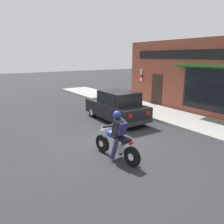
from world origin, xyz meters
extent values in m
plane|color=#2B2B2D|center=(0.00, 0.00, 0.00)|extent=(80.00, 80.00, 0.00)
cube|color=#9E9B93|center=(4.71, 3.00, 0.07)|extent=(2.60, 22.00, 0.14)
cube|color=brown|center=(6.26, 0.46, 2.10)|extent=(0.50, 11.81, 4.20)
cube|color=#2D2319|center=(5.99, 3.71, 1.05)|extent=(0.04, 0.90, 2.10)
cube|color=black|center=(5.98, 0.46, 3.35)|extent=(0.06, 10.04, 0.50)
cylinder|color=white|center=(5.91, 5.18, 1.90)|extent=(0.14, 0.14, 0.70)
cylinder|color=red|center=(5.91, 5.18, 1.90)|extent=(0.15, 0.15, 0.20)
sphere|color=silver|center=(5.91, 5.18, 2.30)|extent=(0.16, 0.16, 0.16)
cylinder|color=black|center=(-0.78, -0.42, 0.31)|extent=(0.19, 0.63, 0.62)
cylinder|color=silver|center=(-0.78, -0.42, 0.31)|extent=(0.15, 0.23, 0.22)
cylinder|color=black|center=(-0.58, -1.81, 0.31)|extent=(0.19, 0.63, 0.62)
cylinder|color=silver|center=(-0.58, -1.81, 0.31)|extent=(0.15, 0.23, 0.22)
cube|color=silver|center=(-0.68, -1.17, 0.39)|extent=(0.33, 0.44, 0.24)
ellipsoid|color=#1E3899|center=(-0.71, -0.92, 0.80)|extent=(0.37, 0.56, 0.24)
cube|color=black|center=(-0.64, -1.39, 0.76)|extent=(0.34, 0.59, 0.10)
cylinder|color=silver|center=(-0.77, -0.52, 0.62)|extent=(0.12, 0.33, 0.68)
cylinder|color=silver|center=(-0.75, -0.64, 0.91)|extent=(0.56, 0.12, 0.04)
sphere|color=silver|center=(-0.78, -0.47, 0.79)|extent=(0.16, 0.16, 0.16)
cylinder|color=silver|center=(-0.46, -1.54, 0.29)|extent=(0.16, 0.56, 0.08)
cube|color=red|center=(-0.59, -1.76, 0.73)|extent=(0.13, 0.08, 0.08)
cylinder|color=#282D4C|center=(-0.84, -1.26, 0.43)|extent=(0.19, 0.37, 0.71)
cylinder|color=#282D4C|center=(-0.49, -1.21, 0.43)|extent=(0.19, 0.37, 0.71)
cube|color=#232328|center=(-0.67, -1.22, 1.08)|extent=(0.38, 0.37, 0.57)
cylinder|color=#232328|center=(-0.90, -1.01, 1.12)|extent=(0.16, 0.53, 0.26)
cylinder|color=#232328|center=(-0.51, -0.95, 1.12)|extent=(0.16, 0.53, 0.26)
sphere|color=navy|center=(-0.68, -1.16, 1.49)|extent=(0.26, 0.26, 0.26)
cube|color=navy|center=(-0.65, -1.37, 1.10)|extent=(0.31, 0.28, 0.42)
cylinder|color=black|center=(1.12, 3.66, 0.30)|extent=(0.19, 0.60, 0.60)
cylinder|color=silver|center=(1.12, 3.66, 0.30)|extent=(0.21, 0.33, 0.33)
cylinder|color=black|center=(2.56, 3.64, 0.30)|extent=(0.19, 0.60, 0.60)
cylinder|color=silver|center=(2.56, 3.64, 0.30)|extent=(0.21, 0.33, 0.33)
cylinder|color=black|center=(1.07, 1.26, 0.30)|extent=(0.19, 0.60, 0.60)
cylinder|color=silver|center=(1.07, 1.26, 0.30)|extent=(0.21, 0.33, 0.33)
cylinder|color=black|center=(2.51, 1.24, 0.30)|extent=(0.19, 0.60, 0.60)
cylinder|color=silver|center=(2.51, 1.24, 0.30)|extent=(0.21, 0.33, 0.33)
cube|color=black|center=(1.81, 2.45, 0.60)|extent=(1.71, 3.73, 0.70)
cube|color=black|center=(1.81, 2.20, 1.24)|extent=(1.47, 1.93, 0.66)
cube|color=black|center=(1.83, 3.07, 1.19)|extent=(1.33, 0.37, 0.51)
cube|color=black|center=(1.09, 2.21, 1.22)|extent=(0.06, 1.52, 0.46)
cube|color=black|center=(2.53, 2.19, 1.22)|extent=(0.06, 1.52, 0.46)
cube|color=silver|center=(1.34, 4.32, 0.72)|extent=(0.24, 0.04, 0.14)
cube|color=red|center=(1.27, 0.60, 0.74)|extent=(0.20, 0.04, 0.16)
cube|color=silver|center=(2.36, 4.30, 0.72)|extent=(0.24, 0.04, 0.14)
cube|color=red|center=(2.29, 0.58, 0.74)|extent=(0.20, 0.04, 0.16)
cube|color=#28282B|center=(1.85, 4.28, 0.35)|extent=(1.61, 0.15, 0.20)
cube|color=#28282B|center=(1.78, 0.62, 0.35)|extent=(1.61, 0.15, 0.20)
cylinder|color=red|center=(5.06, 5.48, 0.22)|extent=(0.24, 0.24, 0.16)
cylinder|color=red|center=(5.06, 5.48, 0.59)|extent=(0.18, 0.18, 0.58)
sphere|color=red|center=(5.06, 5.48, 0.92)|extent=(0.20, 0.20, 0.20)
cylinder|color=red|center=(4.93, 5.48, 0.64)|extent=(0.10, 0.08, 0.08)
cylinder|color=red|center=(5.19, 5.48, 0.64)|extent=(0.10, 0.08, 0.08)
camera|label=1|loc=(-4.47, -6.49, 3.26)|focal=35.00mm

